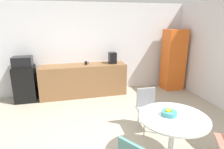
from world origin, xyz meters
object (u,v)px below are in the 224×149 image
(microwave, at_px, (22,62))
(mug_green, at_px, (86,63))
(chair_gray, at_px, (147,104))
(locker_cabinet, at_px, (173,60))
(coffee_maker, at_px, (112,58))
(mini_fridge, at_px, (25,84))
(mug_white, at_px, (110,61))
(fruit_bowl, at_px, (169,113))
(round_table, at_px, (173,126))

(microwave, distance_m, mug_green, 1.65)
(microwave, height_order, chair_gray, microwave)
(locker_cabinet, height_order, coffee_maker, locker_cabinet)
(mini_fridge, relative_size, mug_white, 7.35)
(fruit_bowl, height_order, mug_white, mug_white)
(round_table, xyz_separation_m, mug_white, (-0.20, 3.13, 0.35))
(mini_fridge, distance_m, coffee_maker, 2.48)
(mug_white, relative_size, coffee_maker, 0.40)
(locker_cabinet, bearing_deg, microwave, 178.68)
(round_table, bearing_deg, fruit_bowl, 130.36)
(mini_fridge, distance_m, chair_gray, 3.33)
(microwave, bearing_deg, fruit_bowl, -49.82)
(mini_fridge, relative_size, mug_green, 7.35)
(microwave, xyz_separation_m, coffee_maker, (2.41, 0.00, -0.02))
(fruit_bowl, bearing_deg, mini_fridge, 130.18)
(locker_cabinet, height_order, round_table, locker_cabinet)
(microwave, bearing_deg, round_table, -49.82)
(mug_white, distance_m, coffee_maker, 0.15)
(locker_cabinet, relative_size, coffee_maker, 5.78)
(microwave, height_order, mug_white, microwave)
(mini_fridge, height_order, locker_cabinet, locker_cabinet)
(microwave, relative_size, round_table, 0.47)
(microwave, bearing_deg, mug_green, 0.28)
(mini_fridge, height_order, microwave, microwave)
(chair_gray, bearing_deg, coffee_maker, 94.58)
(microwave, distance_m, mug_white, 2.37)
(locker_cabinet, xyz_separation_m, chair_gray, (-1.76, -2.00, -0.40))
(coffee_maker, bearing_deg, microwave, 180.00)
(chair_gray, xyz_separation_m, mug_green, (-0.93, 2.11, 0.43))
(mug_white, bearing_deg, mini_fridge, -177.70)
(mug_green, relative_size, coffee_maker, 0.40)
(fruit_bowl, bearing_deg, mug_white, 92.80)
(round_table, height_order, mug_green, mug_green)
(chair_gray, distance_m, fruit_bowl, 0.92)
(fruit_bowl, distance_m, coffee_maker, 3.00)
(chair_gray, relative_size, mug_green, 6.43)
(chair_gray, relative_size, fruit_bowl, 3.59)
(mini_fridge, bearing_deg, mug_white, 2.30)
(locker_cabinet, height_order, fruit_bowl, locker_cabinet)
(fruit_bowl, bearing_deg, chair_gray, 85.97)
(round_table, height_order, fruit_bowl, fruit_bowl)
(mini_fridge, height_order, round_table, mini_fridge)
(mug_green, xyz_separation_m, coffee_maker, (0.77, -0.01, 0.11))
(microwave, height_order, mug_green, microwave)
(round_table, bearing_deg, mug_green, 106.79)
(locker_cabinet, distance_m, mug_green, 2.70)
(chair_gray, xyz_separation_m, fruit_bowl, (-0.06, -0.88, 0.27))
(fruit_bowl, height_order, mug_green, mug_green)
(locker_cabinet, bearing_deg, round_table, -121.14)
(locker_cabinet, height_order, chair_gray, locker_cabinet)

